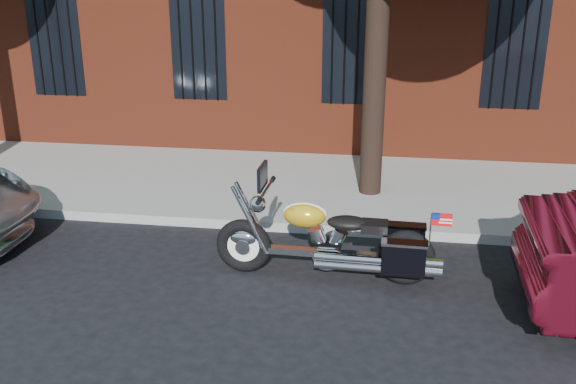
# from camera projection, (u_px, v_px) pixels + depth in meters

# --- Properties ---
(ground) EXTENTS (120.00, 120.00, 0.00)m
(ground) POSITION_uv_depth(u_px,v_px,m) (323.00, 275.00, 8.22)
(ground) COLOR black
(ground) RESTS_ON ground
(curb) EXTENTS (40.00, 0.16, 0.15)m
(curb) POSITION_uv_depth(u_px,v_px,m) (333.00, 229.00, 9.48)
(curb) COLOR gray
(curb) RESTS_ON ground
(sidewalk) EXTENTS (40.00, 3.60, 0.15)m
(sidewalk) POSITION_uv_depth(u_px,v_px,m) (341.00, 188.00, 11.23)
(sidewalk) COLOR gray
(sidewalk) RESTS_ON ground
(motorcycle) EXTENTS (2.88, 0.84, 1.46)m
(motorcycle) POSITION_uv_depth(u_px,v_px,m) (335.00, 243.00, 7.96)
(motorcycle) COLOR black
(motorcycle) RESTS_ON ground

